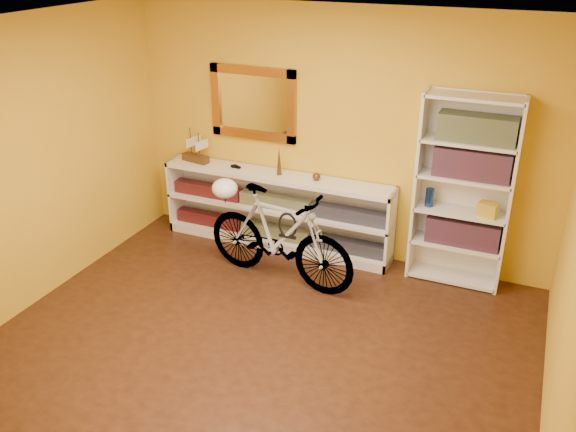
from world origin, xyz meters
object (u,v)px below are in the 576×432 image
at_px(console_unit, 276,210).
at_px(helmet, 225,188).
at_px(bookcase, 463,193).
at_px(bicycle, 279,236).

xyz_separation_m(console_unit, helmet, (-0.30, -0.60, 0.44)).
bearing_deg(helmet, bookcase, 15.62).
height_order(console_unit, bookcase, bookcase).
bearing_deg(console_unit, bookcase, 0.74).
xyz_separation_m(console_unit, bicycle, (0.34, -0.69, 0.07)).
bearing_deg(bookcase, console_unit, -179.26).
xyz_separation_m(bookcase, helmet, (-2.24, -0.63, -0.08)).
relative_size(bookcase, helmet, 7.21).
distance_m(bookcase, helmet, 2.32).
distance_m(console_unit, bookcase, 2.01).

